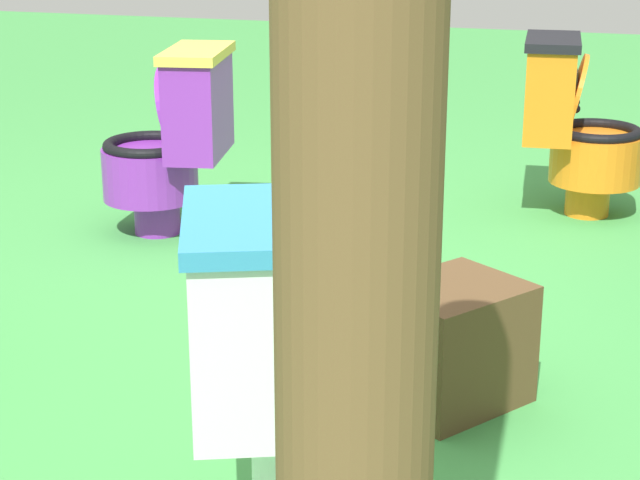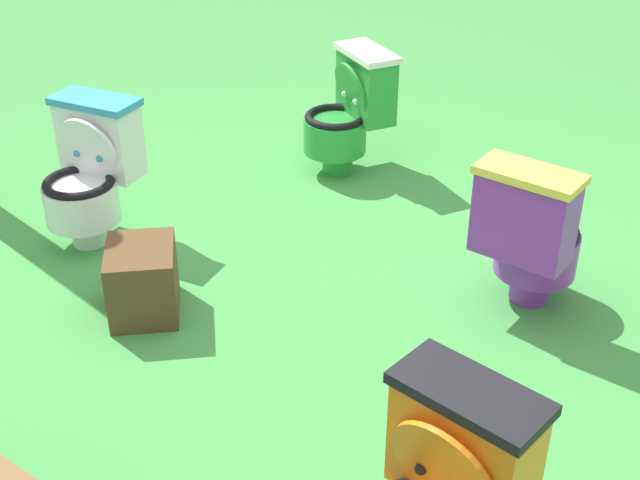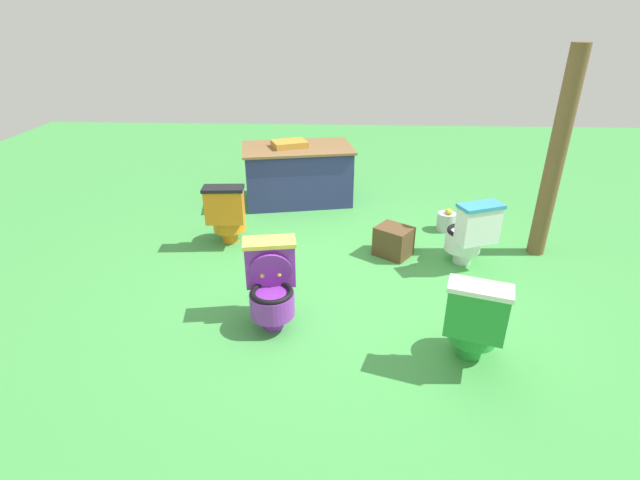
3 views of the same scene
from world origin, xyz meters
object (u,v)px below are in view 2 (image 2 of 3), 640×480
object	(u,v)px
toilet_white	(90,171)
toilet_green	(349,111)
small_crate	(143,280)
toilet_purple	(531,235)

from	to	relation	value
toilet_white	toilet_green	distance (m)	1.55
toilet_green	small_crate	xyz separation A→B (m)	(-0.42, 1.71, -0.21)
toilet_white	toilet_purple	bearing A→B (deg)	-171.40
toilet_purple	small_crate	world-z (taller)	toilet_purple
toilet_purple	toilet_green	bearing A→B (deg)	154.95
small_crate	toilet_purple	bearing A→B (deg)	-131.69
toilet_purple	small_crate	xyz separation A→B (m)	(1.14, 1.28, -0.21)
small_crate	toilet_white	bearing A→B (deg)	-14.87
toilet_purple	toilet_white	xyz separation A→B (m)	(1.88, 1.08, 0.00)
toilet_purple	toilet_green	xyz separation A→B (m)	(1.56, -0.43, 0.00)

